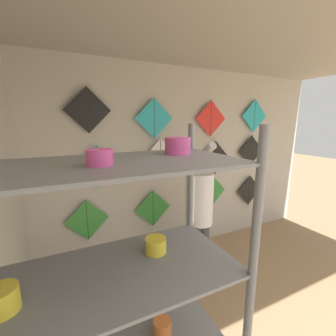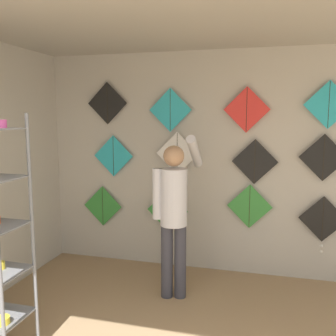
{
  "view_description": "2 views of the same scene",
  "coord_description": "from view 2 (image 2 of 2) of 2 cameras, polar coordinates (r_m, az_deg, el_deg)",
  "views": [
    {
      "loc": [
        -1.71,
        0.49,
        2.03
      ],
      "look_at": [
        -0.42,
        3.17,
        1.41
      ],
      "focal_mm": 24.0,
      "sensor_mm": 36.0,
      "label": 1
    },
    {
      "loc": [
        0.7,
        -1.22,
        2.0
      ],
      "look_at": [
        -0.48,
        3.17,
        1.36
      ],
      "focal_mm": 40.0,
      "sensor_mm": 36.0,
      "label": 2
    }
  ],
  "objects": [
    {
      "name": "kite_2",
      "position": [
        4.76,
        12.32,
        -5.74
      ],
      "size": [
        0.55,
        0.01,
        0.55
      ],
      "color": "#338C38"
    },
    {
      "name": "ceiling_slab",
      "position": [
        3.14,
        1.81,
        23.13
      ],
      "size": [
        5.14,
        4.27,
        0.04
      ],
      "primitive_type": "cube",
      "color": "#A8A399"
    },
    {
      "name": "kite_7",
      "position": [
        4.69,
        22.62,
        1.46
      ],
      "size": [
        0.55,
        0.01,
        0.55
      ],
      "color": "black"
    },
    {
      "name": "kite_9",
      "position": [
        4.78,
        0.35,
        8.84
      ],
      "size": [
        0.55,
        0.01,
        0.55
      ],
      "color": "#28B2C6"
    },
    {
      "name": "kite_11",
      "position": [
        4.67,
        23.32,
        8.86
      ],
      "size": [
        0.55,
        0.01,
        0.55
      ],
      "color": "#28B2C6"
    },
    {
      "name": "kite_10",
      "position": [
        4.63,
        11.9,
        8.7
      ],
      "size": [
        0.55,
        0.01,
        0.55
      ],
      "color": "red"
    },
    {
      "name": "kite_5",
      "position": [
        4.78,
        1.41,
        2.23
      ],
      "size": [
        0.55,
        0.01,
        0.55
      ],
      "color": "white"
    },
    {
      "name": "shopkeeper",
      "position": [
        4.06,
        0.92,
        -6.05
      ],
      "size": [
        0.45,
        0.66,
        1.8
      ],
      "rotation": [
        0.0,
        0.0,
        0.21
      ],
      "color": "#383842",
      "rests_on": "ground"
    },
    {
      "name": "kite_1",
      "position": [
        4.95,
        -0.08,
        -6.92
      ],
      "size": [
        0.55,
        0.04,
        0.76
      ],
      "color": "#338C38"
    },
    {
      "name": "kite_8",
      "position": [
        5.07,
        -9.23,
        9.71
      ],
      "size": [
        0.55,
        0.01,
        0.55
      ],
      "color": "black"
    },
    {
      "name": "kite_4",
      "position": [
        5.06,
        -8.32,
        1.83
      ],
      "size": [
        0.55,
        0.01,
        0.55
      ],
      "color": "#28B2C6"
    },
    {
      "name": "kite_3",
      "position": [
        4.83,
        22.51,
        -7.48
      ],
      "size": [
        0.55,
        0.04,
        0.69
      ],
      "color": "black"
    },
    {
      "name": "back_panel",
      "position": [
        4.8,
        6.56,
        0.75
      ],
      "size": [
        5.14,
        0.06,
        2.8
      ],
      "primitive_type": "cube",
      "color": "#BCB7AD",
      "rests_on": "ground"
    },
    {
      "name": "kite_0",
      "position": [
        5.25,
        -9.92,
        -5.73
      ],
      "size": [
        0.55,
        0.01,
        0.55
      ],
      "color": "#338C38"
    },
    {
      "name": "kite_6",
      "position": [
        4.66,
        13.08,
        0.94
      ],
      "size": [
        0.55,
        0.01,
        0.55
      ],
      "color": "black"
    }
  ]
}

